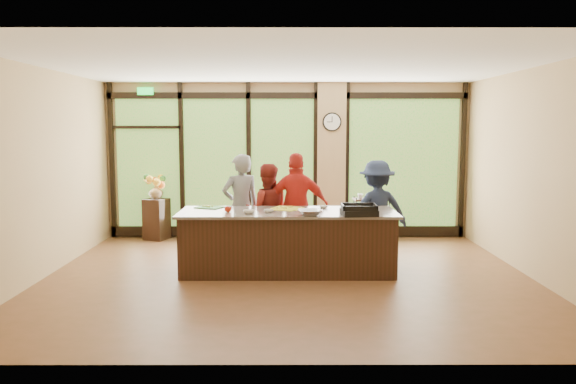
{
  "coord_description": "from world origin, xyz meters",
  "views": [
    {
      "loc": [
        -0.01,
        -7.9,
        2.16
      ],
      "look_at": [
        0.01,
        0.4,
        1.19
      ],
      "focal_mm": 35.0,
      "sensor_mm": 36.0,
      "label": 1
    }
  ],
  "objects_px": {
    "cook_left": "(241,207)",
    "roasting_pan": "(359,212)",
    "island_base": "(288,243)",
    "cook_right": "(377,210)",
    "flower_stand": "(157,219)",
    "bar_cart": "(371,213)"
  },
  "relations": [
    {
      "from": "flower_stand",
      "to": "bar_cart",
      "type": "distance_m",
      "value": 4.1
    },
    {
      "from": "flower_stand",
      "to": "bar_cart",
      "type": "height_order",
      "value": "bar_cart"
    },
    {
      "from": "island_base",
      "to": "cook_left",
      "type": "xyz_separation_m",
      "value": [
        -0.76,
        0.83,
        0.42
      ]
    },
    {
      "from": "island_base",
      "to": "roasting_pan",
      "type": "distance_m",
      "value": 1.2
    },
    {
      "from": "roasting_pan",
      "to": "bar_cart",
      "type": "height_order",
      "value": "roasting_pan"
    },
    {
      "from": "flower_stand",
      "to": "island_base",
      "type": "bearing_deg",
      "value": -23.09
    },
    {
      "from": "cook_left",
      "to": "roasting_pan",
      "type": "bearing_deg",
      "value": 122.65
    },
    {
      "from": "cook_left",
      "to": "roasting_pan",
      "type": "distance_m",
      "value": 2.16
    },
    {
      "from": "cook_left",
      "to": "cook_right",
      "type": "relative_size",
      "value": 1.06
    },
    {
      "from": "cook_left",
      "to": "roasting_pan",
      "type": "xyz_separation_m",
      "value": [
        1.76,
        -1.24,
        0.1
      ]
    },
    {
      "from": "flower_stand",
      "to": "bar_cart",
      "type": "xyz_separation_m",
      "value": [
        4.09,
        -0.26,
        0.15
      ]
    },
    {
      "from": "cook_left",
      "to": "bar_cart",
      "type": "xyz_separation_m",
      "value": [
        2.33,
        1.36,
        -0.32
      ]
    },
    {
      "from": "island_base",
      "to": "cook_right",
      "type": "distance_m",
      "value": 1.7
    },
    {
      "from": "cook_right",
      "to": "bar_cart",
      "type": "bearing_deg",
      "value": -105.61
    },
    {
      "from": "island_base",
      "to": "roasting_pan",
      "type": "height_order",
      "value": "roasting_pan"
    },
    {
      "from": "cook_left",
      "to": "flower_stand",
      "type": "bearing_deg",
      "value": -64.87
    },
    {
      "from": "island_base",
      "to": "cook_left",
      "type": "height_order",
      "value": "cook_left"
    },
    {
      "from": "island_base",
      "to": "cook_left",
      "type": "bearing_deg",
      "value": 132.4
    },
    {
      "from": "island_base",
      "to": "bar_cart",
      "type": "xyz_separation_m",
      "value": [
        1.57,
        2.19,
        0.11
      ]
    },
    {
      "from": "cook_right",
      "to": "roasting_pan",
      "type": "relative_size",
      "value": 3.35
    },
    {
      "from": "island_base",
      "to": "cook_right",
      "type": "xyz_separation_m",
      "value": [
        1.45,
        0.82,
        0.37
      ]
    },
    {
      "from": "roasting_pan",
      "to": "flower_stand",
      "type": "bearing_deg",
      "value": 134.85
    }
  ]
}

